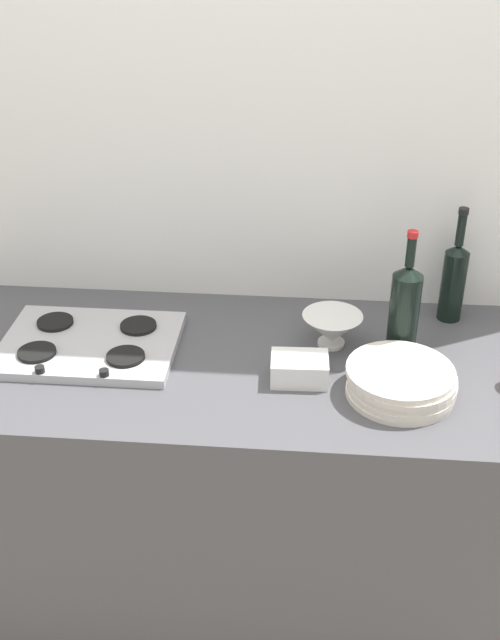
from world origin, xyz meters
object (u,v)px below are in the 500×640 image
at_px(wine_bottle_leftmost, 404,310).
at_px(stovetop_hob, 90,344).
at_px(butter_dish, 299,369).
at_px(mixing_bowl, 332,329).
at_px(wine_bottle_mid_left, 454,279).
at_px(plate_stack, 401,382).

bearing_deg(wine_bottle_leftmost, stovetop_hob, -177.39).
bearing_deg(butter_dish, wine_bottle_leftmost, 27.76).
bearing_deg(mixing_bowl, wine_bottle_mid_left, 27.51).
xyz_separation_m(stovetop_hob, wine_bottle_leftmost, (0.81, 0.04, 0.12)).
distance_m(wine_bottle_mid_left, butter_dish, 0.54).
relative_size(wine_bottle_leftmost, butter_dish, 2.49).
bearing_deg(wine_bottle_leftmost, mixing_bowl, 168.15).
bearing_deg(stovetop_hob, mixing_bowl, 6.67).
relative_size(stovetop_hob, wine_bottle_leftmost, 1.31).
xyz_separation_m(plate_stack, wine_bottle_leftmost, (0.01, 0.18, 0.10)).
xyz_separation_m(stovetop_hob, mixing_bowl, (0.63, 0.07, 0.03)).
xyz_separation_m(plate_stack, wine_bottle_mid_left, (0.17, 0.39, 0.09)).
distance_m(plate_stack, butter_dish, 0.25).
height_order(wine_bottle_mid_left, mixing_bowl, wine_bottle_mid_left).
bearing_deg(stovetop_hob, plate_stack, -9.99).
bearing_deg(plate_stack, mixing_bowl, 127.41).
bearing_deg(wine_bottle_mid_left, wine_bottle_leftmost, -126.22).
bearing_deg(wine_bottle_leftmost, wine_bottle_mid_left, 53.78).
bearing_deg(plate_stack, stovetop_hob, 170.01).
relative_size(wine_bottle_leftmost, wine_bottle_mid_left, 1.06).
bearing_deg(wine_bottle_mid_left, plate_stack, -113.19).
relative_size(wine_bottle_mid_left, butter_dish, 2.35).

